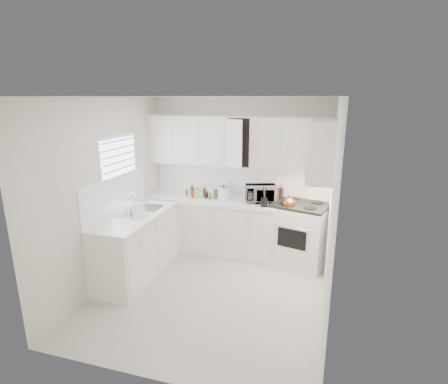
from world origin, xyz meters
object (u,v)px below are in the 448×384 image
at_px(utensil_crock, 264,196).
at_px(dish_rack, 132,209).
at_px(rice_cooker, 224,192).
at_px(tea_kettle, 289,202).
at_px(stove, 300,225).
at_px(microwave, 261,192).

bearing_deg(utensil_crock, dish_rack, -151.33).
bearing_deg(rice_cooker, tea_kettle, -13.17).
bearing_deg(tea_kettle, stove, 52.21).
xyz_separation_m(microwave, utensil_crock, (0.10, -0.26, 0.00)).
distance_m(stove, utensil_crock, 0.75).
bearing_deg(dish_rack, microwave, 45.36).
height_order(rice_cooker, utensil_crock, utensil_crock).
bearing_deg(stove, rice_cooker, -169.53).
bearing_deg(tea_kettle, dish_rack, -144.95).
bearing_deg(dish_rack, utensil_crock, 37.62).
height_order(microwave, rice_cooker, microwave).
distance_m(tea_kettle, microwave, 0.54).
height_order(stove, rice_cooker, stove).
relative_size(stove, tea_kettle, 5.27).
xyz_separation_m(tea_kettle, dish_rack, (-2.11, -0.96, 0.00)).
distance_m(stove, dish_rack, 2.59).
bearing_deg(tea_kettle, rice_cooker, 176.75).
distance_m(microwave, utensil_crock, 0.28).
bearing_deg(stove, dish_rack, -138.49).
height_order(microwave, utensil_crock, utensil_crock).
bearing_deg(stove, tea_kettle, -122.92).
relative_size(rice_cooker, utensil_crock, 0.69).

